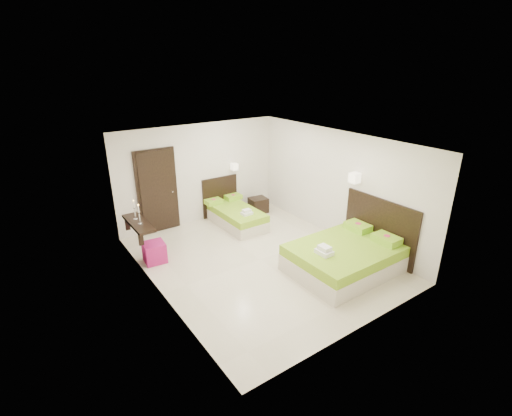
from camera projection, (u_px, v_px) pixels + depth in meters
floor at (260, 260)px, 8.13m from camera, size 5.50×5.50×0.00m
bed_single at (235, 214)px, 9.82m from camera, size 1.06×1.77×1.46m
bed_double at (347, 255)px, 7.66m from camera, size 2.16×1.84×1.78m
nightstand at (258, 205)px, 10.61m from camera, size 0.53×0.48×0.43m
ottoman at (155, 252)px, 7.98m from camera, size 0.48×0.48×0.44m
door at (158, 192)px, 9.16m from camera, size 1.02×0.15×2.14m
console_shelf at (138, 223)px, 7.94m from camera, size 0.35×1.20×0.78m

